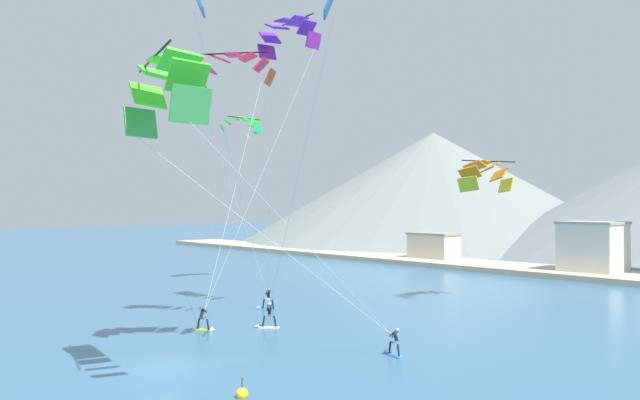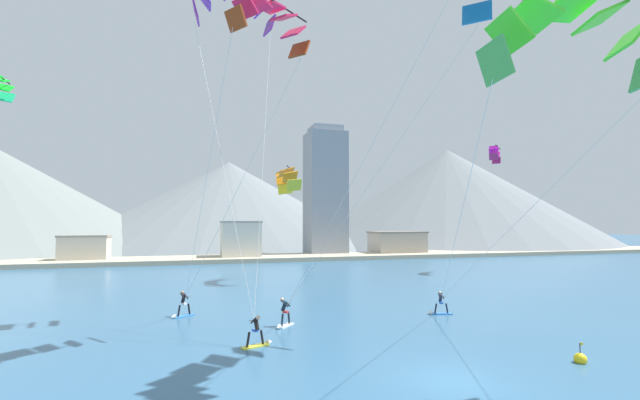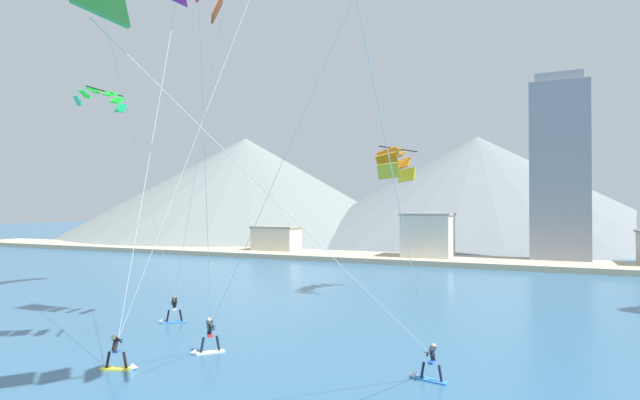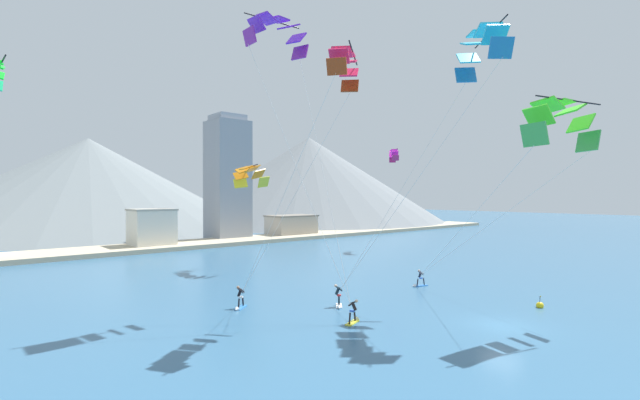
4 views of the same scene
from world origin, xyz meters
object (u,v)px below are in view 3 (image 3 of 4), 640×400
object	(u,v)px
parafoil_kite_distant_high_outer	(394,161)
parafoil_kite_distant_low_drift	(102,97)
kitesurfer_near_lead	(426,370)
kitesurfer_near_trail	(121,358)
kitesurfer_far_left	(206,342)
kitesurfer_mid_center	(171,314)

from	to	relation	value
parafoil_kite_distant_high_outer	parafoil_kite_distant_low_drift	size ratio (longest dim) A/B	1.36
kitesurfer_near_lead	kitesurfer_near_trail	world-z (taller)	kitesurfer_near_trail
kitesurfer_far_left	parafoil_kite_distant_high_outer	distance (m)	23.32
kitesurfer_near_lead	kitesurfer_far_left	xyz separation A→B (m)	(-11.00, -0.56, 0.13)
parafoil_kite_distant_high_outer	parafoil_kite_distant_low_drift	world-z (taller)	parafoil_kite_distant_low_drift
kitesurfer_near_trail	parafoil_kite_distant_low_drift	size ratio (longest dim) A/B	0.37
kitesurfer_mid_center	parafoil_kite_distant_low_drift	xyz separation A→B (m)	(-14.61, 7.87, 16.81)
kitesurfer_near_lead	kitesurfer_near_trail	distance (m)	13.66
kitesurfer_near_lead	kitesurfer_far_left	size ratio (longest dim) A/B	0.99
kitesurfer_near_lead	parafoil_kite_distant_low_drift	bearing A→B (deg)	159.42
kitesurfer_mid_center	kitesurfer_far_left	distance (m)	7.63
kitesurfer_mid_center	parafoil_kite_distant_high_outer	xyz separation A→B (m)	(10.44, 15.69, 10.70)
kitesurfer_mid_center	parafoil_kite_distant_high_outer	world-z (taller)	parafoil_kite_distant_high_outer
parafoil_kite_distant_low_drift	parafoil_kite_distant_high_outer	bearing A→B (deg)	17.33
kitesurfer_far_left	kitesurfer_near_trail	bearing A→B (deg)	-118.47
kitesurfer_mid_center	parafoil_kite_distant_low_drift	distance (m)	23.62
kitesurfer_near_lead	parafoil_kite_distant_high_outer	size ratio (longest dim) A/B	0.27
kitesurfer_near_lead	parafoil_kite_distant_low_drift	distance (m)	37.85
kitesurfer_far_left	kitesurfer_mid_center	bearing A→B (deg)	143.01
kitesurfer_near_lead	kitesurfer_far_left	distance (m)	11.01
kitesurfer_near_lead	kitesurfer_mid_center	world-z (taller)	kitesurfer_mid_center
kitesurfer_mid_center	parafoil_kite_distant_high_outer	size ratio (longest dim) A/B	0.27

